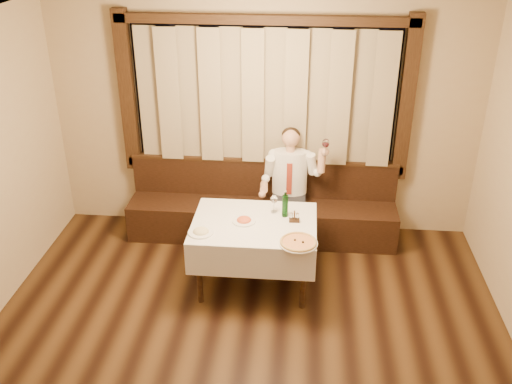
# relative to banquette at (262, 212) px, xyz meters

# --- Properties ---
(room) EXTENTS (5.01, 6.01, 2.81)m
(room) POSITION_rel_banquette_xyz_m (-0.00, -1.75, 1.19)
(room) COLOR black
(room) RESTS_ON ground
(banquette) EXTENTS (3.20, 0.61, 0.94)m
(banquette) POSITION_rel_banquette_xyz_m (0.00, 0.00, 0.00)
(banquette) COLOR black
(banquette) RESTS_ON ground
(dining_table) EXTENTS (1.27, 0.97, 0.76)m
(dining_table) POSITION_rel_banquette_xyz_m (0.00, -1.02, 0.34)
(dining_table) COLOR black
(dining_table) RESTS_ON ground
(pizza) EXTENTS (0.37, 0.37, 0.04)m
(pizza) POSITION_rel_banquette_xyz_m (0.46, -1.40, 0.46)
(pizza) COLOR white
(pizza) RESTS_ON dining_table
(pasta_red) EXTENTS (0.24, 0.24, 0.08)m
(pasta_red) POSITION_rel_banquette_xyz_m (-0.11, -1.02, 0.48)
(pasta_red) COLOR white
(pasta_red) RESTS_ON dining_table
(pasta_cream) EXTENTS (0.26, 0.26, 0.09)m
(pasta_cream) POSITION_rel_banquette_xyz_m (-0.51, -1.28, 0.48)
(pasta_cream) COLOR white
(pasta_cream) RESTS_ON dining_table
(green_bottle) EXTENTS (0.06, 0.06, 0.29)m
(green_bottle) POSITION_rel_banquette_xyz_m (0.31, -0.87, 0.57)
(green_bottle) COLOR #0E4211
(green_bottle) RESTS_ON dining_table
(table_wine_glass) EXTENTS (0.07, 0.07, 0.20)m
(table_wine_glass) POSITION_rel_banquette_xyz_m (0.19, -0.80, 0.59)
(table_wine_glass) COLOR white
(table_wine_glass) RESTS_ON dining_table
(cruet_caddy) EXTENTS (0.11, 0.06, 0.12)m
(cruet_caddy) POSITION_rel_banquette_xyz_m (0.41, -0.98, 0.49)
(cruet_caddy) COLOR black
(cruet_caddy) RESTS_ON dining_table
(seated_man) EXTENTS (0.77, 0.57, 1.40)m
(seated_man) POSITION_rel_banquette_xyz_m (0.33, -0.09, 0.51)
(seated_man) COLOR black
(seated_man) RESTS_ON ground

